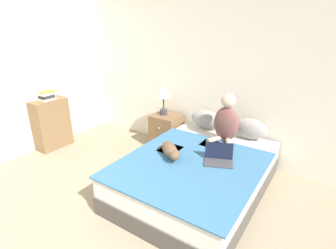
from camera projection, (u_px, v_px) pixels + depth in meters
name	position (u px, v px, depth m)	size (l,w,h in m)	color
wall_back	(212.00, 77.00, 4.07)	(5.98, 0.05, 2.55)	silver
wall_side	(10.00, 78.00, 3.98)	(0.05, 4.53, 2.55)	silver
bed	(197.00, 174.00, 3.37)	(1.58, 2.13, 0.49)	#4C4742
pillow_near	(206.00, 119.00, 4.12)	(0.52, 0.22, 0.30)	gray
pillow_far	(250.00, 129.00, 3.77)	(0.52, 0.22, 0.30)	gray
person_sitting	(226.00, 121.00, 3.64)	(0.37, 0.36, 0.69)	brown
cat_tabby	(170.00, 150.00, 3.26)	(0.46, 0.47, 0.18)	brown
laptop_open	(219.00, 159.00, 3.14)	(0.41, 0.36, 0.21)	#424247
nightstand	(166.00, 131.00, 4.55)	(0.47, 0.45, 0.59)	brown
table_lamp	(164.00, 92.00, 4.33)	(0.26, 0.26, 0.54)	#38383D
bookshelf	(52.00, 124.00, 4.51)	(0.29, 0.58, 0.86)	brown
book_stack_top	(47.00, 96.00, 4.33)	(0.18, 0.24, 0.15)	beige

